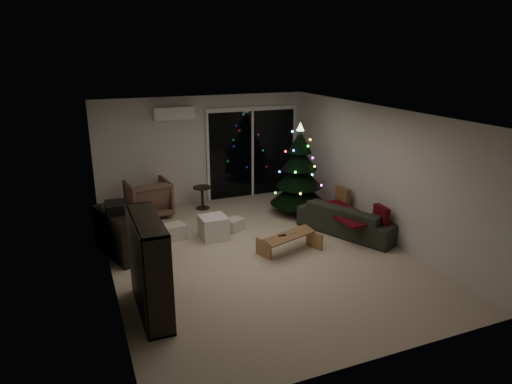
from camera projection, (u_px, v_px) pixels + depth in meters
room at (250, 176)px, 9.37m from camera, size 6.50×7.51×2.60m
bookshelf at (137, 269)px, 6.10m from camera, size 0.37×1.39×1.39m
media_cabinet at (120, 233)px, 8.03m from camera, size 0.83×1.37×0.80m
stereo at (118, 207)px, 7.88m from camera, size 0.41×0.48×0.17m
armchair at (148, 198)px, 9.88m from camera, size 0.97×1.00×0.82m
ottoman at (213, 227)px, 8.76m from camera, size 0.50×0.50×0.45m
cardboard_box_a at (174, 232)px, 8.74m from camera, size 0.47×0.39×0.30m
cardboard_box_b at (234, 225)px, 9.17m from camera, size 0.44×0.41×0.25m
side_table at (202, 198)px, 10.41m from camera, size 0.43×0.43×0.52m
floor_lamp at (152, 169)px, 10.50m from camera, size 0.28×0.28×1.73m
sofa at (349, 219)px, 9.01m from camera, size 1.57×2.17×0.59m
sofa_throw at (345, 213)px, 8.93m from camera, size 0.63×1.46×0.05m
cushion_a at (343, 196)px, 9.60m from camera, size 0.15×0.40×0.39m
cushion_b at (381, 216)px, 8.45m from camera, size 0.14×0.40×0.39m
coffee_table at (290, 243)px, 8.17m from camera, size 1.14×0.71×0.34m
remote_a at (282, 235)px, 8.06m from camera, size 0.13×0.04×0.02m
remote_b at (294, 232)px, 8.20m from camera, size 0.13×0.08×0.02m
christmas_tree at (299, 169)px, 9.91m from camera, size 1.65×1.65×2.02m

